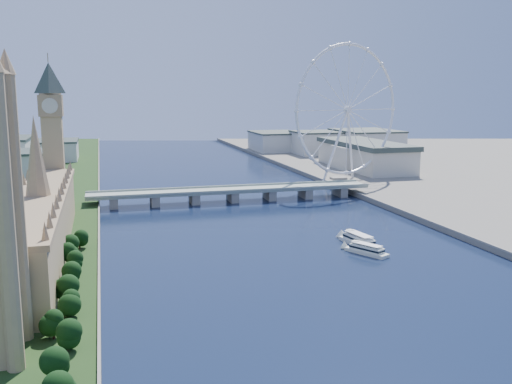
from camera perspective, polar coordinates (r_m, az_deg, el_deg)
name	(u,v)px	position (r m, az deg, el deg)	size (l,w,h in m)	color
tree_row	(61,311)	(213.85, -18.90, -11.19)	(7.54, 215.54, 18.63)	black
parliament_range	(40,225)	(304.25, -20.75, -3.09)	(24.00, 200.00, 70.00)	tan
big_ben	(52,118)	(405.10, -19.77, 6.95)	(20.02, 20.02, 110.00)	tan
westminster_bridge	(232,193)	(443.19, -2.37, -0.07)	(220.00, 22.00, 9.50)	gray
london_eye	(348,110)	(527.53, 9.14, 8.07)	(113.60, 39.12, 124.30)	silver
county_hall	(364,171)	(624.16, 10.75, 2.07)	(54.00, 144.00, 35.00)	beige
city_skyline	(216,147)	(702.18, -4.00, 4.48)	(505.00, 280.00, 32.00)	beige
tour_boat_near	(367,254)	(306.15, 10.99, -6.11)	(6.90, 27.15, 5.97)	silver
tour_boat_far	(359,245)	(322.75, 10.22, -5.24)	(8.09, 31.56, 6.99)	silver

